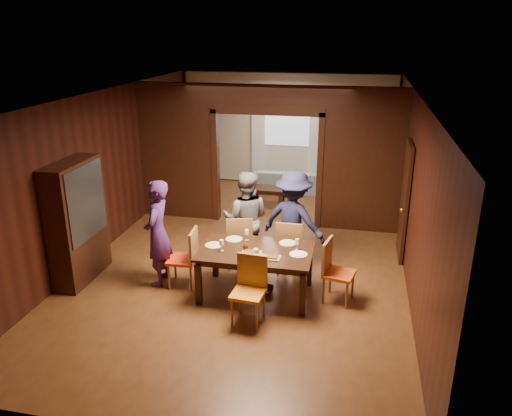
% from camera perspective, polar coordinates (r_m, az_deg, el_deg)
% --- Properties ---
extents(floor, '(9.00, 9.00, 0.00)m').
position_cam_1_polar(floor, '(9.31, -0.65, -5.17)').
color(floor, '#553117').
rests_on(floor, ground).
extents(ceiling, '(5.50, 9.00, 0.02)m').
position_cam_1_polar(ceiling, '(8.49, -0.72, 12.83)').
color(ceiling, silver).
rests_on(ceiling, room_walls).
extents(room_walls, '(5.52, 9.01, 2.90)m').
position_cam_1_polar(room_walls, '(10.56, 1.54, 6.56)').
color(room_walls, black).
rests_on(room_walls, floor).
extents(person_purple, '(0.47, 0.67, 1.74)m').
position_cam_1_polar(person_purple, '(8.09, -11.18, -2.85)').
color(person_purple, '#442264').
rests_on(person_purple, floor).
extents(person_grey, '(0.87, 0.70, 1.70)m').
position_cam_1_polar(person_grey, '(8.58, -1.16, -1.27)').
color(person_grey, slate).
rests_on(person_grey, floor).
extents(person_navy, '(1.27, 0.97, 1.74)m').
position_cam_1_polar(person_navy, '(8.48, 4.29, -1.45)').
color(person_navy, '#191C40').
rests_on(person_navy, floor).
extents(sofa, '(1.94, 0.77, 0.56)m').
position_cam_1_polar(sofa, '(12.74, 3.69, 3.18)').
color(sofa, '#8DACB9').
rests_on(sofa, floor).
extents(serving_bowl, '(0.33, 0.33, 0.08)m').
position_cam_1_polar(serving_bowl, '(7.65, 0.90, -4.41)').
color(serving_bowl, black).
rests_on(serving_bowl, dining_table).
extents(dining_table, '(1.73, 1.07, 0.76)m').
position_cam_1_polar(dining_table, '(7.79, -0.01, -7.35)').
color(dining_table, black).
rests_on(dining_table, floor).
extents(coffee_table, '(0.80, 0.50, 0.40)m').
position_cam_1_polar(coffee_table, '(11.79, 1.41, 1.41)').
color(coffee_table, black).
rests_on(coffee_table, floor).
extents(chair_left, '(0.47, 0.47, 0.97)m').
position_cam_1_polar(chair_left, '(8.10, -8.45, -5.64)').
color(chair_left, '#EC3F16').
rests_on(chair_left, floor).
extents(chair_right, '(0.52, 0.52, 0.97)m').
position_cam_1_polar(chair_right, '(7.68, 9.48, -7.22)').
color(chair_right, '#DA5114').
rests_on(chair_right, floor).
extents(chair_far_l, '(0.53, 0.53, 0.97)m').
position_cam_1_polar(chair_far_l, '(8.63, -1.89, -3.76)').
color(chair_far_l, red).
rests_on(chair_far_l, floor).
extents(chair_far_r, '(0.44, 0.44, 0.97)m').
position_cam_1_polar(chair_far_r, '(8.45, 3.93, -4.34)').
color(chair_far_r, orange).
rests_on(chair_far_r, floor).
extents(chair_near, '(0.48, 0.48, 0.97)m').
position_cam_1_polar(chair_near, '(7.05, -0.92, -9.53)').
color(chair_near, orange).
rests_on(chair_near, floor).
extents(hutch, '(0.40, 1.20, 2.00)m').
position_cam_1_polar(hutch, '(8.54, -19.76, -1.51)').
color(hutch, black).
rests_on(hutch, floor).
extents(door_right, '(0.06, 0.90, 2.10)m').
position_cam_1_polar(door_right, '(9.24, 16.61, 0.78)').
color(door_right, black).
rests_on(door_right, floor).
extents(window_far, '(1.20, 0.03, 1.30)m').
position_cam_1_polar(window_far, '(12.99, 3.61, 9.95)').
color(window_far, silver).
rests_on(window_far, back_wall).
extents(curtain_left, '(0.35, 0.06, 2.40)m').
position_cam_1_polar(curtain_left, '(13.17, 0.28, 8.13)').
color(curtain_left, white).
rests_on(curtain_left, back_wall).
extents(curtain_right, '(0.35, 0.06, 2.40)m').
position_cam_1_polar(curtain_right, '(12.96, 6.85, 7.79)').
color(curtain_right, white).
rests_on(curtain_right, back_wall).
extents(plate_left, '(0.27, 0.27, 0.01)m').
position_cam_1_polar(plate_left, '(7.80, -4.85, -4.25)').
color(plate_left, silver).
rests_on(plate_left, dining_table).
extents(plate_far_l, '(0.27, 0.27, 0.01)m').
position_cam_1_polar(plate_far_l, '(8.00, -2.52, -3.57)').
color(plate_far_l, silver).
rests_on(plate_far_l, dining_table).
extents(plate_far_r, '(0.27, 0.27, 0.01)m').
position_cam_1_polar(plate_far_r, '(7.86, 3.64, -4.01)').
color(plate_far_r, silver).
rests_on(plate_far_r, dining_table).
extents(plate_right, '(0.27, 0.27, 0.01)m').
position_cam_1_polar(plate_right, '(7.50, 4.87, -5.29)').
color(plate_right, white).
rests_on(plate_right, dining_table).
extents(plate_near, '(0.27, 0.27, 0.01)m').
position_cam_1_polar(plate_near, '(7.37, -0.53, -5.70)').
color(plate_near, silver).
rests_on(plate_near, dining_table).
extents(platter_a, '(0.30, 0.20, 0.04)m').
position_cam_1_polar(platter_a, '(7.51, -0.52, -5.08)').
color(platter_a, gray).
rests_on(platter_a, dining_table).
extents(platter_b, '(0.30, 0.20, 0.04)m').
position_cam_1_polar(platter_b, '(7.36, 1.63, -5.61)').
color(platter_b, gray).
rests_on(platter_b, dining_table).
extents(wineglass_left, '(0.08, 0.08, 0.18)m').
position_cam_1_polar(wineglass_left, '(7.58, -3.96, -4.28)').
color(wineglass_left, silver).
rests_on(wineglass_left, dining_table).
extents(wineglass_far, '(0.08, 0.08, 0.18)m').
position_cam_1_polar(wineglass_far, '(7.93, -1.06, -3.09)').
color(wineglass_far, silver).
rests_on(wineglass_far, dining_table).
extents(wineglass_right, '(0.08, 0.08, 0.18)m').
position_cam_1_polar(wineglass_right, '(7.62, 4.73, -4.17)').
color(wineglass_right, silver).
rests_on(wineglass_right, dining_table).
extents(tumbler, '(0.07, 0.07, 0.14)m').
position_cam_1_polar(tumbler, '(7.36, -0.04, -5.19)').
color(tumbler, white).
rests_on(tumbler, dining_table).
extents(condiment_jar, '(0.08, 0.08, 0.11)m').
position_cam_1_polar(condiment_jar, '(7.60, -1.19, -4.45)').
color(condiment_jar, '#4C2011').
rests_on(condiment_jar, dining_table).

